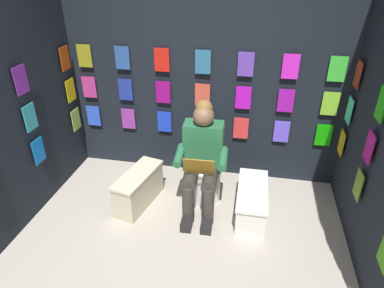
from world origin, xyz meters
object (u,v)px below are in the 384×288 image
(person_reading, at_px, (202,159))
(comic_longbox_near, at_px, (252,201))
(toilet, at_px, (204,169))
(comic_longbox_far, at_px, (139,188))

(person_reading, relative_size, comic_longbox_near, 1.57)
(toilet, xyz_separation_m, comic_longbox_far, (0.67, 0.31, -0.13))
(toilet, height_order, comic_longbox_far, toilet)
(person_reading, xyz_separation_m, comic_longbox_far, (0.68, 0.09, -0.40))
(comic_longbox_near, height_order, comic_longbox_far, comic_longbox_far)
(comic_longbox_far, bearing_deg, comic_longbox_near, -164.85)
(toilet, bearing_deg, comic_longbox_near, 152.84)
(person_reading, height_order, comic_longbox_near, person_reading)
(person_reading, distance_m, comic_longbox_far, 0.79)
(toilet, xyz_separation_m, comic_longbox_near, (-0.55, 0.25, -0.17))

